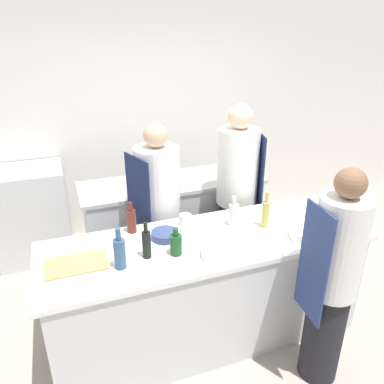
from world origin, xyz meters
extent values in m
plane|color=#A89E8E|center=(0.00, 0.00, 0.00)|extent=(16.00, 16.00, 0.00)
cube|color=silver|center=(0.00, 2.13, 1.40)|extent=(8.00, 0.06, 2.80)
cube|color=silver|center=(0.00, 0.00, 0.44)|extent=(2.43, 0.79, 0.88)
cube|color=white|center=(0.00, 0.00, 0.90)|extent=(2.53, 0.82, 0.04)
cube|color=silver|center=(0.10, 1.23, 0.44)|extent=(1.86, 0.62, 0.88)
cube|color=silver|center=(0.10, 1.23, 0.90)|extent=(1.93, 0.65, 0.04)
cube|color=silver|center=(-1.36, 1.78, 0.52)|extent=(0.76, 0.61, 1.04)
cube|color=black|center=(-1.36, 1.48, 0.29)|extent=(0.61, 0.01, 0.37)
cube|color=black|center=(-1.36, 1.48, 1.00)|extent=(0.65, 0.01, 0.06)
cylinder|color=black|center=(0.64, -0.67, 0.38)|extent=(0.28, 0.28, 0.76)
cylinder|color=silver|center=(0.64, -0.67, 1.11)|extent=(0.33, 0.33, 0.70)
cube|color=navy|center=(0.47, -0.65, 1.01)|extent=(0.04, 0.31, 0.80)
sphere|color=brown|center=(0.64, -0.67, 1.56)|extent=(0.19, 0.19, 0.19)
cylinder|color=black|center=(0.60, 0.72, 0.41)|extent=(0.34, 0.34, 0.82)
cylinder|color=white|center=(0.60, 0.72, 1.19)|extent=(0.39, 0.39, 0.74)
cube|color=#19234C|center=(0.80, 0.67, 1.08)|extent=(0.11, 0.37, 0.86)
sphere|color=beige|center=(0.60, 0.72, 1.67)|extent=(0.23, 0.23, 0.23)
cylinder|color=black|center=(-0.20, 0.69, 0.39)|extent=(0.34, 0.34, 0.77)
cylinder|color=silver|center=(-0.20, 0.69, 1.12)|extent=(0.40, 0.40, 0.70)
cube|color=#19234C|center=(-0.39, 0.63, 1.02)|extent=(0.13, 0.36, 0.81)
sphere|color=tan|center=(-0.20, 0.69, 1.58)|extent=(0.21, 0.21, 0.21)
cylinder|color=#5B2319|center=(-0.52, 0.31, 1.02)|extent=(0.07, 0.07, 0.19)
cylinder|color=#5B2319|center=(-0.52, 0.31, 1.14)|extent=(0.03, 0.03, 0.07)
cylinder|color=#19471E|center=(-0.29, -0.11, 1.00)|extent=(0.09, 0.09, 0.15)
cylinder|color=#19471E|center=(-0.29, -0.11, 1.10)|extent=(0.04, 0.04, 0.06)
cylinder|color=silver|center=(0.28, 0.14, 1.02)|extent=(0.08, 0.08, 0.19)
cylinder|color=silver|center=(0.28, 0.14, 1.14)|extent=(0.04, 0.04, 0.07)
cylinder|color=#B2A84C|center=(0.51, 0.02, 1.03)|extent=(0.06, 0.06, 0.22)
cylinder|color=#B2A84C|center=(0.51, 0.02, 1.19)|extent=(0.03, 0.03, 0.09)
cylinder|color=black|center=(-0.49, -0.08, 1.02)|extent=(0.06, 0.06, 0.20)
cylinder|color=black|center=(-0.49, -0.08, 1.16)|extent=(0.03, 0.03, 0.08)
cylinder|color=#2D5175|center=(-0.69, -0.14, 1.03)|extent=(0.08, 0.08, 0.21)
cylinder|color=#2D5175|center=(-0.69, -0.14, 1.18)|extent=(0.04, 0.04, 0.08)
cylinder|color=white|center=(-0.04, -0.23, 0.95)|extent=(0.21, 0.21, 0.05)
cylinder|color=navy|center=(-0.30, 0.12, 0.95)|extent=(0.21, 0.21, 0.06)
cylinder|color=white|center=(0.72, -0.24, 0.96)|extent=(0.25, 0.25, 0.07)
cylinder|color=white|center=(1.04, -0.12, 0.96)|extent=(0.21, 0.21, 0.07)
cylinder|color=white|center=(-0.09, 0.27, 0.97)|extent=(0.10, 0.10, 0.09)
cube|color=tan|center=(-0.97, 0.00, 0.93)|extent=(0.42, 0.27, 0.01)
cylinder|color=silver|center=(0.85, 1.27, 1.01)|extent=(0.22, 0.22, 0.17)
camera|label=1|loc=(-0.96, -2.28, 2.41)|focal=35.00mm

